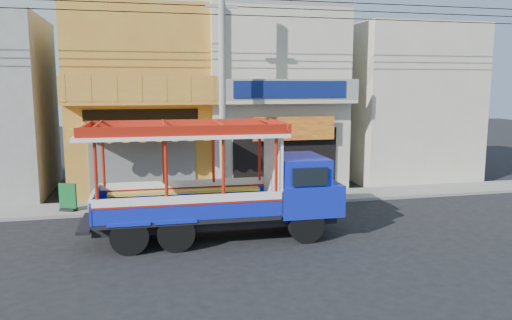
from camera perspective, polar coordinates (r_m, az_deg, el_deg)
The scene contains 11 objects.
ground at distance 16.69m, azimuth 1.59°, elevation -7.91°, with size 90.00×90.00×0.00m, color black.
sidewalk at distance 20.44m, azimuth -1.28°, elevation -4.63°, with size 30.00×2.00×0.12m, color slate.
shophouse_left at distance 23.44m, azimuth -13.04°, elevation 6.85°, with size 6.00×7.50×8.24m.
shophouse_right at distance 24.22m, azimuth 1.41°, elevation 7.11°, with size 6.00×6.75×8.24m.
party_pilaster at distance 20.57m, azimuth -4.55°, elevation 6.52°, with size 0.35×0.30×8.00m, color #BFB39D.
filler_building_right at distance 26.89m, azimuth 16.07°, elevation 6.28°, with size 6.00×6.00×7.60m, color #BFB39D.
utility_pole at distance 19.05m, azimuth -3.43°, elevation 9.46°, with size 28.00×0.26×9.00m.
songthaew_truck at distance 15.48m, azimuth -2.65°, elevation -2.56°, with size 7.83×2.77×3.63m.
green_sign at distance 19.72m, azimuth -20.69°, elevation -4.22°, with size 0.65×0.51×1.03m.
potted_plant_b at distance 21.04m, azimuth 3.77°, elevation -2.87°, with size 0.48×0.39×0.88m, color #1C601B.
potted_plant_c at distance 21.46m, azimuth 5.68°, elevation -2.59°, with size 0.52×0.52×0.94m, color #1C601B.
Camera 1 is at (-4.09, -15.47, 4.76)m, focal length 35.00 mm.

